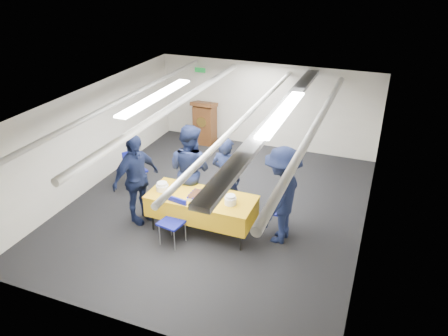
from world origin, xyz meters
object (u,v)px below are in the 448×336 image
at_px(chair_left, 134,166).
at_px(sailor_d, 281,196).
at_px(podium, 205,122).
at_px(sailor_a, 226,177).
at_px(sailor_b, 190,170).
at_px(sailor_c, 136,179).
at_px(serving_table, 202,206).
at_px(sheet_cake, 202,197).
at_px(chair_near, 174,216).
at_px(chair_right, 279,206).

height_order(chair_left, sailor_d, sailor_d).
relative_size(podium, sailor_a, 0.73).
distance_m(chair_left, sailor_b, 1.76).
relative_size(sailor_a, sailor_d, 0.91).
xyz_separation_m(sailor_b, sailor_c, (-0.83, -0.70, -0.03)).
height_order(serving_table, sheet_cake, sheet_cake).
height_order(podium, sailor_d, sailor_d).
bearing_deg(chair_near, podium, 106.74).
bearing_deg(sailor_a, sailor_b, 19.42).
bearing_deg(serving_table, sheet_cake, -57.71).
bearing_deg(sheet_cake, sailor_c, -178.62).
bearing_deg(serving_table, chair_left, 153.75).
bearing_deg(sailor_d, serving_table, -71.36).
distance_m(podium, chair_near, 4.66).
bearing_deg(sailor_c, chair_right, -57.37).
bearing_deg(sailor_a, sailor_c, 37.51).
xyz_separation_m(sailor_a, sailor_d, (1.24, -0.43, 0.08)).
bearing_deg(sailor_a, sailor_d, 170.35).
height_order(sheet_cake, sailor_a, sailor_a).
bearing_deg(serving_table, sailor_a, 73.73).
xyz_separation_m(serving_table, sailor_d, (1.45, 0.29, 0.38)).
bearing_deg(chair_left, sailor_d, -12.06).
height_order(chair_near, chair_right, same).
bearing_deg(chair_right, sailor_d, -73.26).
xyz_separation_m(chair_right, sailor_b, (-1.88, 0.03, 0.42)).
relative_size(sheet_cake, podium, 0.39).
relative_size(serving_table, podium, 1.64).
xyz_separation_m(sheet_cake, sailor_c, (-1.38, -0.03, 0.11)).
relative_size(serving_table, sailor_d, 1.09).
bearing_deg(serving_table, chair_right, 22.54).
bearing_deg(sheet_cake, chair_left, 152.86).
bearing_deg(chair_near, chair_right, 31.40).
bearing_deg(sheet_cake, serving_table, 122.29).
distance_m(chair_right, sailor_c, 2.82).
xyz_separation_m(chair_near, sailor_b, (-0.18, 1.07, 0.42)).
height_order(sailor_a, sailor_d, sailor_d).
height_order(podium, chair_right, podium).
bearing_deg(sheet_cake, sailor_d, 14.10).
bearing_deg(chair_left, podium, 80.63).
distance_m(sheet_cake, chair_near, 0.62).
relative_size(podium, chair_near, 1.44).
distance_m(serving_table, chair_near, 0.58).
bearing_deg(chair_near, sailor_d, 23.16).
bearing_deg(chair_left, serving_table, -26.25).
bearing_deg(sailor_b, chair_left, -3.26).
relative_size(sailor_b, sailor_d, 1.02).
bearing_deg(chair_right, chair_near, -148.60).
bearing_deg(podium, chair_near, -73.26).
bearing_deg(podium, sailor_b, -71.02).
distance_m(sheet_cake, podium, 4.40).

